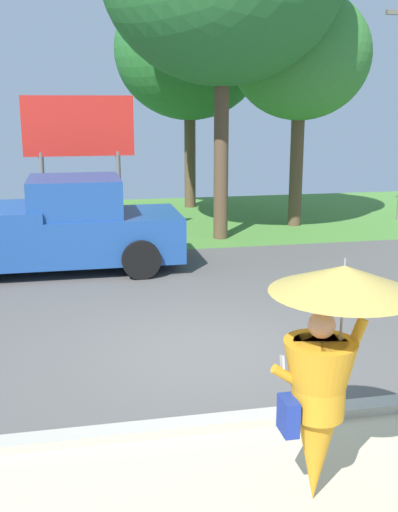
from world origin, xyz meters
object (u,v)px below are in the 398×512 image
Objects in this scene: pickup_truck at (53,228)px; tree_center_back at (190,51)px; monk_pedestrian at (325,372)px; roadside_billboard at (79,137)px; tree_right_mid at (301,57)px.

tree_center_back is (4.21, 7.19, 4.05)m from pickup_truck.
monk_pedestrian is 15.89m from tree_center_back.
monk_pedestrian is 10.87m from roadside_billboard.
tree_right_mid is (6.48, 3.51, 3.65)m from pickup_truck.
monk_pedestrian is 12.79m from tree_right_mid.
pickup_truck is 0.74× the size of tree_center_back.
roadside_billboard reaches higher than monk_pedestrian.
monk_pedestrian is at bearing -109.34° from tree_right_mid.
pickup_truck is at bearing -151.58° from tree_right_mid.
tree_center_back reaches higher than roadside_billboard.
tree_center_back is at bearing 52.74° from roadside_billboard.
tree_center_back is (3.57, 4.70, 2.37)m from roadside_billboard.
tree_right_mid is at bearing 77.75° from monk_pedestrian.
tree_center_back is 1.14× the size of tree_right_mid.
tree_right_mid is at bearing 33.41° from pickup_truck.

